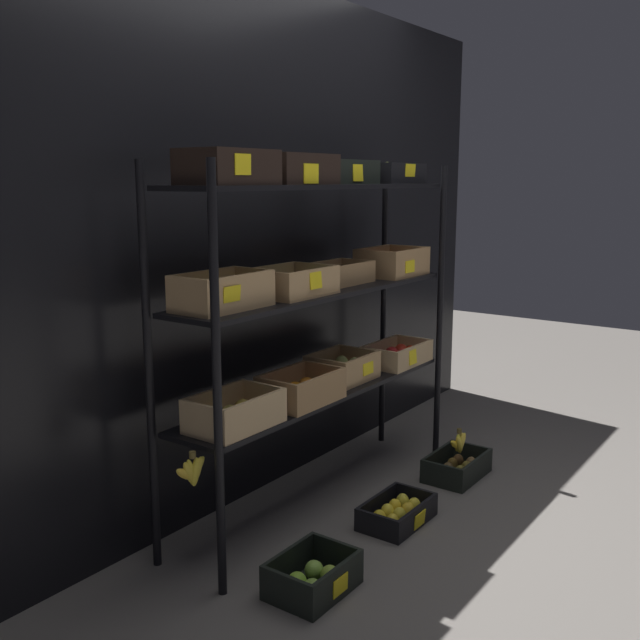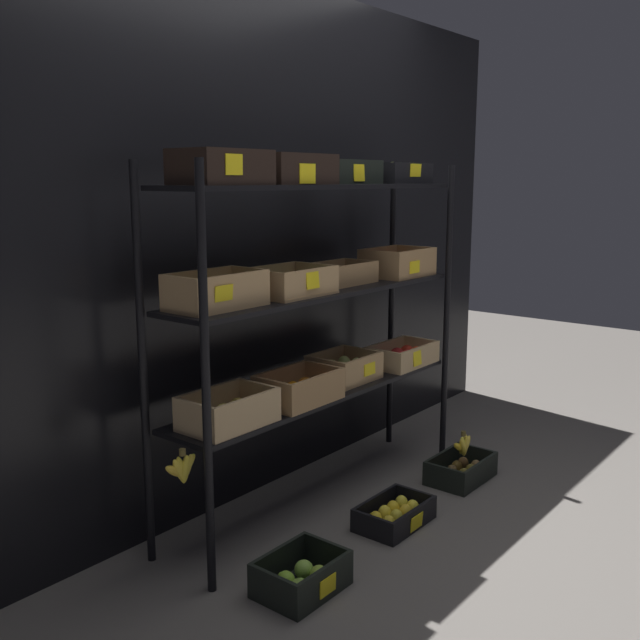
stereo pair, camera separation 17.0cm
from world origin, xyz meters
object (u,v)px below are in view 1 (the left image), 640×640
(display_rack, at_px, (319,290))
(crate_ground_lemon, at_px, (397,513))
(crate_ground_apple_green, at_px, (313,578))
(crate_ground_kiwi, at_px, (457,468))
(banana_bunch_loose, at_px, (459,443))

(display_rack, distance_m, crate_ground_lemon, 1.04)
(crate_ground_apple_green, height_order, crate_ground_lemon, crate_ground_apple_green)
(display_rack, height_order, crate_ground_lemon, display_rack)
(crate_ground_lemon, bearing_deg, crate_ground_kiwi, 0.66)
(crate_ground_lemon, relative_size, banana_bunch_loose, 2.22)
(crate_ground_lemon, bearing_deg, display_rack, 92.31)
(display_rack, xyz_separation_m, crate_ground_apple_green, (-0.63, -0.43, -0.95))
(display_rack, xyz_separation_m, banana_bunch_loose, (0.64, -0.40, -0.82))
(crate_ground_apple_green, height_order, crate_ground_kiwi, crate_ground_apple_green)
(crate_ground_lemon, relative_size, crate_ground_kiwi, 0.98)
(crate_ground_apple_green, relative_size, crate_ground_kiwi, 0.89)
(crate_ground_kiwi, bearing_deg, crate_ground_lemon, -179.34)
(crate_ground_apple_green, bearing_deg, display_rack, 34.02)
(display_rack, bearing_deg, crate_ground_kiwi, -32.45)
(crate_ground_lemon, bearing_deg, banana_bunch_loose, 0.47)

